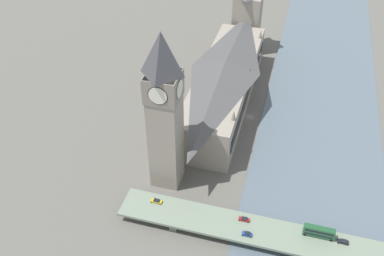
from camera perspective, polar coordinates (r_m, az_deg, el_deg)
name	(u,v)px	position (r m, az deg, el deg)	size (l,w,h in m)	color
ground_plane	(250,117)	(233.29, 7.74, 1.50)	(600.00, 600.00, 0.00)	#605E56
river_water	(319,128)	(233.15, 16.64, 0.00)	(61.34, 360.00, 0.30)	slate
parliament_hall	(225,83)	(233.55, 4.41, 6.04)	(27.07, 107.52, 28.13)	gray
clock_tower	(164,110)	(170.97, -3.69, 2.40)	(13.48, 13.48, 73.62)	gray
victoria_tower	(247,17)	(286.96, 7.35, 14.46)	(17.05, 17.05, 48.91)	gray
road_bridge	(312,243)	(175.38, 15.74, -14.60)	(154.69, 14.54, 4.93)	#5D6A59
double_decker_bus_mid	(319,232)	(174.81, 16.58, -13.11)	(11.85, 2.54, 4.92)	#235B33
car_northbound_mid	(247,234)	(171.14, 7.35, -13.84)	(3.84, 1.89, 1.41)	navy
car_southbound_lead	(156,201)	(180.84, -4.77, -9.68)	(4.75, 1.86, 1.38)	gold
car_southbound_mid	(343,241)	(177.33, 19.49, -14.08)	(4.24, 1.86, 1.31)	black
car_southbound_tail	(244,219)	(175.40, 6.96, -11.97)	(4.29, 1.74, 1.44)	maroon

